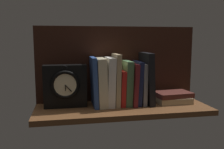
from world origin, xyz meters
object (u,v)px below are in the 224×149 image
at_px(book_red_requiem, 121,88).
at_px(book_green_romantic, 127,83).
at_px(book_black_skeptic, 147,78).
at_px(framed_clock, 65,86).
at_px(book_navy_bierce, 137,83).
at_px(book_gray_chess, 142,84).
at_px(book_maroon_dawkins, 133,84).
at_px(book_cream_twain, 101,82).
at_px(book_stack_side, 173,97).
at_px(book_blue_modern, 94,82).
at_px(book_tan_shortstories, 116,80).
at_px(book_white_catcher, 110,82).

relative_size(book_red_requiem, book_green_romantic, 0.79).
height_order(book_black_skeptic, framed_clock, book_black_skeptic).
distance_m(book_navy_bierce, book_gray_chess, 0.02).
bearing_deg(framed_clock, book_maroon_dawkins, -0.24).
bearing_deg(book_navy_bierce, book_gray_chess, 0.00).
height_order(book_red_requiem, framed_clock, framed_clock).
xyz_separation_m(book_green_romantic, book_navy_bierce, (0.05, 0.00, -0.00)).
bearing_deg(book_cream_twain, book_gray_chess, 0.00).
bearing_deg(framed_clock, book_green_romantic, -0.26).
height_order(book_maroon_dawkins, book_stack_side, book_maroon_dawkins).
relative_size(book_blue_modern, book_maroon_dawkins, 1.16).
distance_m(book_green_romantic, book_stack_side, 0.25).
xyz_separation_m(book_red_requiem, book_gray_chess, (0.11, 0.00, 0.02)).
height_order(book_tan_shortstories, book_green_romantic, book_tan_shortstories).
xyz_separation_m(book_red_requiem, book_stack_side, (0.27, -0.02, -0.06)).
distance_m(book_blue_modern, book_stack_side, 0.41).
bearing_deg(book_maroon_dawkins, book_navy_bierce, 0.00).
bearing_deg(book_white_catcher, book_gray_chess, 0.00).
bearing_deg(book_navy_bierce, book_green_romantic, 180.00).
distance_m(book_white_catcher, book_tan_shortstories, 0.03).
xyz_separation_m(book_green_romantic, book_maroon_dawkins, (0.03, 0.00, -0.01)).
bearing_deg(book_gray_chess, book_maroon_dawkins, 180.00).
bearing_deg(framed_clock, book_navy_bierce, -0.22).
xyz_separation_m(book_blue_modern, book_tan_shortstories, (0.11, 0.00, 0.01)).
bearing_deg(book_cream_twain, book_blue_modern, 180.00).
height_order(book_green_romantic, framed_clock, book_green_romantic).
xyz_separation_m(book_red_requiem, book_navy_bierce, (0.08, 0.00, 0.02)).
bearing_deg(book_white_catcher, book_red_requiem, 0.00).
distance_m(book_tan_shortstories, book_navy_bierce, 0.11).
bearing_deg(book_black_skeptic, book_stack_side, -7.13).
distance_m(book_blue_modern, book_red_requiem, 0.14).
relative_size(book_white_catcher, book_tan_shortstories, 0.93).
relative_size(book_cream_twain, book_stack_side, 1.24).
bearing_deg(book_tan_shortstories, book_black_skeptic, 0.00).
bearing_deg(book_tan_shortstories, book_red_requiem, 0.00).
xyz_separation_m(book_white_catcher, book_stack_side, (0.33, -0.02, -0.09)).
distance_m(book_blue_modern, book_cream_twain, 0.03).
bearing_deg(book_white_catcher, framed_clock, 179.63).
relative_size(book_green_romantic, book_stack_side, 1.15).
bearing_deg(book_gray_chess, book_blue_modern, 180.00).
xyz_separation_m(book_tan_shortstories, framed_clock, (-0.24, 0.00, -0.02)).
bearing_deg(framed_clock, book_red_requiem, -0.29).
bearing_deg(book_black_skeptic, book_green_romantic, 180.00).
bearing_deg(book_maroon_dawkins, book_black_skeptic, 0.00).
relative_size(book_tan_shortstories, book_red_requiem, 1.47).
bearing_deg(book_gray_chess, book_stack_side, -5.97).
bearing_deg(book_black_skeptic, book_tan_shortstories, 180.00).
distance_m(book_red_requiem, book_black_skeptic, 0.14).
bearing_deg(book_stack_side, book_red_requiem, 176.38).
height_order(book_red_requiem, book_black_skeptic, book_black_skeptic).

